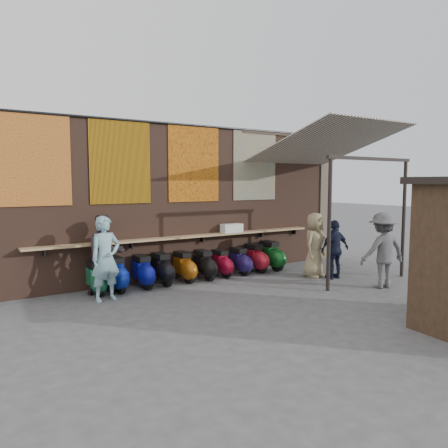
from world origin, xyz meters
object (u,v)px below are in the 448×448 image
object	(u,v)px
scooter_stool_1	(116,274)
scooter_stool_4	(184,267)
shelf_box	(232,228)
shopper_tan	(314,245)
scooter_stool_0	(96,279)
shopper_navy	(335,249)
scooter_stool_7	(240,261)
scooter_stool_3	(162,269)
scooter_stool_5	(204,265)
diner_left	(106,259)
diner_right	(105,254)
scooter_stool_6	(221,263)
shopper_grey	(383,250)
scooter_stool_2	(143,272)
scooter_stool_8	(255,258)
scooter_stool_9	(271,256)

from	to	relation	value
scooter_stool_1	scooter_stool_4	world-z (taller)	scooter_stool_1
shelf_box	shopper_tan	bearing A→B (deg)	-46.76
scooter_stool_0	shopper_navy	size ratio (longest dim) A/B	0.50
shelf_box	scooter_stool_7	size ratio (longest dim) A/B	0.80
scooter_stool_3	scooter_stool_4	size ratio (longest dim) A/B	1.03
shelf_box	shopper_navy	distance (m)	2.82
shelf_box	scooter_stool_5	distance (m)	1.41
shelf_box	diner_left	size ratio (longest dim) A/B	0.33
shelf_box	diner_right	size ratio (longest dim) A/B	0.34
shelf_box	scooter_stool_6	world-z (taller)	shelf_box
shelf_box	shopper_grey	xyz separation A→B (m)	(2.05, -3.39, -0.34)
scooter_stool_6	shopper_tan	size ratio (longest dim) A/B	0.43
shelf_box	shopper_tan	distance (m)	2.28
scooter_stool_2	scooter_stool_1	bearing A→B (deg)	179.03
scooter_stool_1	scooter_stool_7	xyz separation A→B (m)	(3.45, -0.05, -0.04)
shelf_box	scooter_stool_0	distance (m)	3.98
shopper_navy	shelf_box	bearing A→B (deg)	-44.60
scooter_stool_8	diner_right	size ratio (longest dim) A/B	0.46
scooter_stool_3	scooter_stool_6	xyz separation A→B (m)	(1.73, 0.01, -0.04)
scooter_stool_0	scooter_stool_2	distance (m)	1.12
scooter_stool_7	scooter_stool_8	size ratio (longest dim) A/B	0.93
scooter_stool_6	scooter_stool_8	bearing A→B (deg)	-0.45
scooter_stool_8	diner_left	bearing A→B (deg)	-171.94
scooter_stool_9	diner_right	bearing A→B (deg)	179.83
shelf_box	scooter_stool_4	bearing A→B (deg)	-170.75
scooter_stool_1	scooter_stool_8	size ratio (longest dim) A/B	1.03
shopper_navy	diner_left	bearing A→B (deg)	-7.76
scooter_stool_0	shopper_tan	distance (m)	5.60
shelf_box	scooter_stool_4	xyz separation A→B (m)	(-1.63, -0.27, -0.87)
scooter_stool_2	scooter_stool_9	bearing A→B (deg)	-0.61
scooter_stool_0	diner_right	world-z (taller)	diner_right
shelf_box	scooter_stool_4	size ratio (longest dim) A/B	0.76
shelf_box	scooter_stool_2	world-z (taller)	shelf_box
scooter_stool_1	scooter_stool_3	world-z (taller)	scooter_stool_1
scooter_stool_5	scooter_stool_9	xyz separation A→B (m)	(2.22, -0.01, 0.04)
shelf_box	diner_left	distance (m)	3.96
scooter_stool_1	shopper_grey	size ratio (longest dim) A/B	0.46
diner_left	scooter_stool_6	bearing A→B (deg)	1.26
scooter_stool_8	diner_right	world-z (taller)	diner_right
diner_right	scooter_stool_9	bearing A→B (deg)	0.11
scooter_stool_0	diner_right	distance (m)	0.58
scooter_stool_1	scooter_stool_6	bearing A→B (deg)	0.06
scooter_stool_4	shopper_grey	world-z (taller)	shopper_grey
shelf_box	scooter_stool_8	xyz separation A→B (m)	(0.62, -0.27, -0.86)
diner_right	shopper_tan	xyz separation A→B (m)	(5.19, -1.34, -0.04)
scooter_stool_2	scooter_stool_7	distance (m)	2.81
scooter_stool_6	scooter_stool_7	distance (m)	0.57
scooter_stool_5	scooter_stool_8	distance (m)	1.69
shopper_grey	shopper_tan	distance (m)	1.82
shelf_box	scooter_stool_5	bearing A→B (deg)	-163.87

